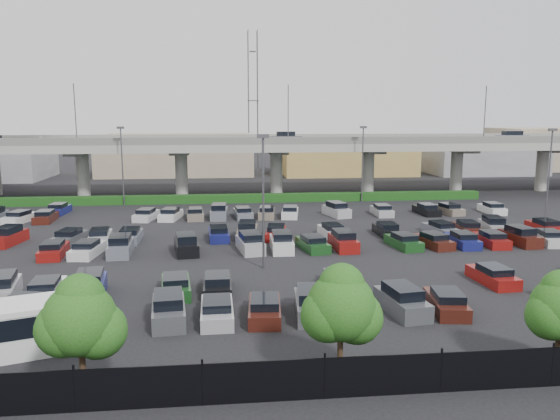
% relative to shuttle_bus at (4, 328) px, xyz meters
% --- Properties ---
extents(ground, '(280.00, 280.00, 0.00)m').
position_rel_shuttle_bus_xyz_m(ground, '(13.80, 22.14, -1.38)').
color(ground, black).
extents(overpass, '(150.00, 13.00, 15.80)m').
position_rel_shuttle_bus_xyz_m(overpass, '(13.63, 54.11, 5.59)').
color(overpass, '#989890').
rests_on(overpass, ground).
extents(hedge, '(66.00, 1.60, 1.10)m').
position_rel_shuttle_bus_xyz_m(hedge, '(13.80, 47.14, -0.83)').
color(hedge, '#124013').
rests_on(hedge, ground).
extents(fence, '(70.00, 0.10, 2.00)m').
position_rel_shuttle_bus_xyz_m(fence, '(13.75, -5.86, -0.48)').
color(fence, black).
rests_on(fence, ground).
extents(tree_row, '(65.07, 3.66, 5.94)m').
position_rel_shuttle_bus_xyz_m(tree_row, '(14.50, -4.38, 2.14)').
color(tree_row, '#332316').
rests_on(tree_row, ground).
extents(shuttle_bus, '(8.36, 5.06, 2.54)m').
position_rel_shuttle_bus_xyz_m(shuttle_bus, '(0.00, 0.00, 0.00)').
color(shuttle_bus, silver).
rests_on(shuttle_bus, ground).
extents(parked_cars, '(63.15, 41.69, 1.67)m').
position_rel_shuttle_bus_xyz_m(parked_cars, '(12.50, 18.21, -0.77)').
color(parked_cars, gray).
rests_on(parked_cars, ground).
extents(light_poles, '(66.90, 48.38, 10.30)m').
position_rel_shuttle_bus_xyz_m(light_poles, '(9.68, 24.14, 4.86)').
color(light_poles, '#4A4A4F').
rests_on(light_poles, ground).
extents(distant_buildings, '(138.00, 24.00, 9.00)m').
position_rel_shuttle_bus_xyz_m(distant_buildings, '(26.18, 83.96, 2.36)').
color(distant_buildings, gray).
rests_on(distant_buildings, ground).
extents(comm_tower, '(2.40, 2.40, 30.00)m').
position_rel_shuttle_bus_xyz_m(comm_tower, '(17.80, 96.14, 14.23)').
color(comm_tower, '#4A4A4F').
rests_on(comm_tower, ground).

